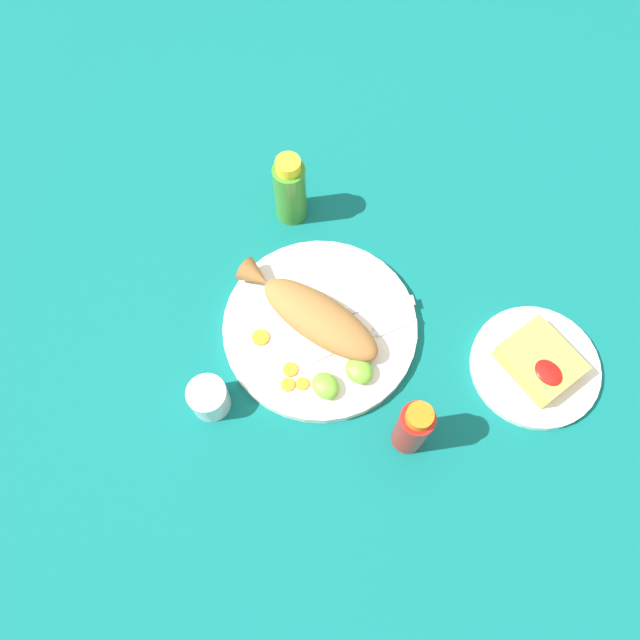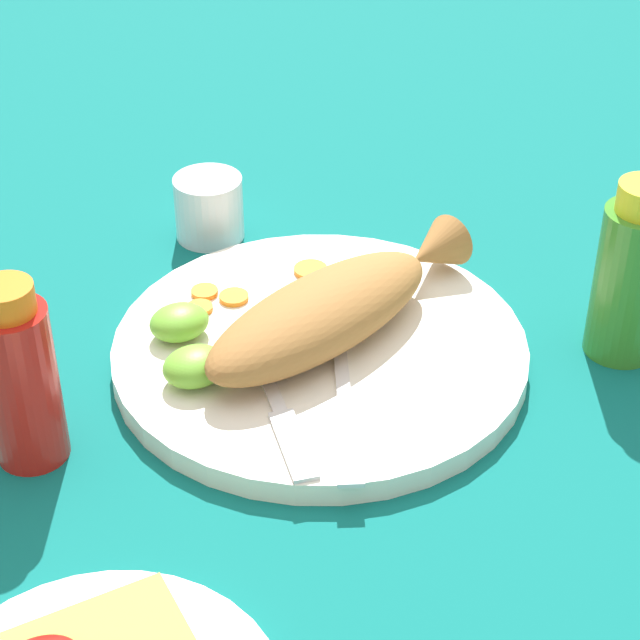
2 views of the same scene
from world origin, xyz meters
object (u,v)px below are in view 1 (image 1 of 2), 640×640
object	(u,v)px
side_plate_fries	(535,366)
hot_sauce_bottle_green	(290,190)
fork_near	(366,309)
salt_cup	(211,401)
fork_far	(370,335)
hot_sauce_bottle_red	(415,426)
main_plate	(320,327)
fried_fish	(313,314)

from	to	relation	value
side_plate_fries	hot_sauce_bottle_green	bearing A→B (deg)	-163.33
fork_near	side_plate_fries	xyz separation A→B (m)	(0.23, 0.15, -0.01)
salt_cup	side_plate_fries	size ratio (longest dim) A/B	0.30
fork_far	hot_sauce_bottle_red	distance (m)	0.17
side_plate_fries	fork_near	bearing A→B (deg)	-146.17
main_plate	hot_sauce_bottle_red	bearing A→B (deg)	0.81
salt_cup	fork_far	bearing A→B (deg)	77.45
main_plate	fried_fish	size ratio (longest dim) A/B	1.18
hot_sauce_bottle_green	salt_cup	size ratio (longest dim) A/B	2.38
main_plate	fork_near	size ratio (longest dim) A/B	1.79
fried_fish	hot_sauce_bottle_green	size ratio (longest dim) A/B	1.85
fried_fish	side_plate_fries	xyz separation A→B (m)	(0.27, 0.23, -0.04)
main_plate	hot_sauce_bottle_red	xyz separation A→B (m)	(0.22, 0.00, 0.06)
main_plate	fork_far	size ratio (longest dim) A/B	1.69
main_plate	fried_fish	bearing A→B (deg)	-162.83
fried_fish	hot_sauce_bottle_green	bearing A→B (deg)	136.71
fork_near	salt_cup	size ratio (longest dim) A/B	2.90
hot_sauce_bottle_green	side_plate_fries	size ratio (longest dim) A/B	0.71
fried_fish	fork_near	bearing A→B (deg)	49.77
fork_near	hot_sauce_bottle_green	size ratio (longest dim) A/B	1.22
hot_sauce_bottle_red	salt_cup	xyz separation A→B (m)	(-0.22, -0.21, -0.04)
fork_far	fork_near	bearing A→B (deg)	71.27
fried_fish	fork_near	distance (m)	0.09
main_plate	side_plate_fries	distance (m)	0.34
hot_sauce_bottle_green	main_plate	bearing A→B (deg)	-23.91
fried_fish	side_plate_fries	world-z (taller)	fried_fish
fork_near	hot_sauce_bottle_green	world-z (taller)	hot_sauce_bottle_green
fork_near	salt_cup	bearing A→B (deg)	-158.37
side_plate_fries	hot_sauce_bottle_red	bearing A→B (deg)	-98.15
hot_sauce_bottle_green	side_plate_fries	distance (m)	0.49
hot_sauce_bottle_red	fork_far	bearing A→B (deg)	162.75
main_plate	salt_cup	size ratio (longest dim) A/B	5.19
fork_far	hot_sauce_bottle_red	size ratio (longest dim) A/B	1.35
side_plate_fries	salt_cup	bearing A→B (deg)	-119.66
fried_fish	main_plate	bearing A→B (deg)	0.00
salt_cup	fried_fish	bearing A→B (deg)	94.45
fork_near	side_plate_fries	size ratio (longest dim) A/B	0.86
fork_near	main_plate	bearing A→B (deg)	-170.62
hot_sauce_bottle_red	salt_cup	world-z (taller)	hot_sauce_bottle_red
hot_sauce_bottle_green	fork_near	bearing A→B (deg)	-4.12
fork_far	salt_cup	world-z (taller)	salt_cup
fork_near	fork_far	world-z (taller)	same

